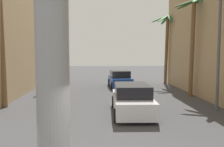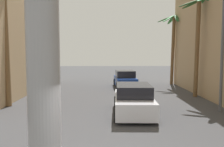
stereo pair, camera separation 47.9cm
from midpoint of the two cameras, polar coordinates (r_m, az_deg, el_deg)
name	(u,v)px [view 2 (the right image)]	position (r m, az deg, el deg)	size (l,w,h in m)	color
ground_plane	(111,104)	(15.86, 0.68, -6.92)	(88.25, 88.25, 0.00)	#424244
street_lamp	(217,25)	(14.73, 23.68, 10.04)	(2.49, 0.28, 7.80)	#59595E
car_lead	(133,100)	(13.27, 5.95, -6.02)	(2.15, 4.74, 1.56)	black
car_far	(125,79)	(23.27, 3.60, -1.34)	(2.10, 4.32, 1.56)	black
palm_tree_mid_right	(199,30)	(18.98, 19.99, 9.24)	(3.28, 3.04, 7.07)	brown
palm_tree_mid_left	(4,29)	(16.30, -22.65, 9.44)	(2.46, 2.42, 7.62)	brown
palm_tree_far_right	(174,36)	(26.08, 14.48, 8.25)	(3.45, 3.48, 7.02)	brown
pedestrian_far_left	(47,81)	(20.00, -13.96, -1.72)	(0.43, 0.43, 1.71)	#1E233F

